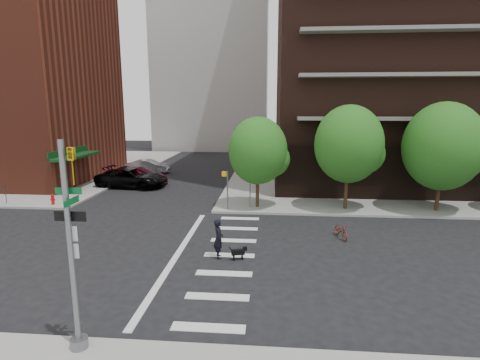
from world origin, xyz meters
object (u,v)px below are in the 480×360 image
traffic_signal (73,265)px  fire_hydrant (53,199)px  parked_car_black (131,178)px  scooter (341,231)px  dog_walker (219,239)px  parked_car_silver (148,166)px  parked_car_maroon (137,175)px

traffic_signal → fire_hydrant: traffic_signal is taller
fire_hydrant → parked_car_black: bearing=64.6°
parked_car_black → traffic_signal: bearing=-157.1°
fire_hydrant → scooter: size_ratio=0.46×
dog_walker → parked_car_black: bearing=16.8°
fire_hydrant → parked_car_black: 7.47m
parked_car_black → parked_car_silver: 7.33m
fire_hydrant → dog_walker: dog_walker is taller
parked_car_black → parked_car_maroon: size_ratio=1.06×
parked_car_maroon → parked_car_silver: size_ratio=1.27×
parked_car_silver → dog_walker: dog_walker is taller
traffic_signal → scooter: traffic_signal is taller
parked_car_maroon → dog_walker: size_ratio=3.04×
traffic_signal → parked_car_black: size_ratio=0.99×
parked_car_maroon → parked_car_black: bearing=-174.6°
parked_car_black → dog_walker: dog_walker is taller
traffic_signal → parked_car_maroon: 24.48m
traffic_signal → fire_hydrant: size_ratio=8.20×
scooter → parked_car_silver: bearing=118.1°
parked_car_maroon → traffic_signal: bearing=-159.2°
fire_hydrant → parked_car_maroon: 8.74m
parked_car_maroon → scooter: bearing=-124.5°
traffic_signal → parked_car_silver: size_ratio=1.34×
traffic_signal → dog_walker: bearing=67.3°
parked_car_maroon → scooter: size_ratio=3.61×
parked_car_maroon → parked_car_silver: 5.95m
parked_car_maroon → dog_walker: 19.00m
dog_walker → scooter: bearing=-79.3°
parked_car_maroon → parked_car_silver: parked_car_maroon is taller
traffic_signal → parked_car_maroon: bearing=106.3°
dog_walker → parked_car_silver: bearing=9.2°
parked_car_silver → dog_walker: size_ratio=2.39×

